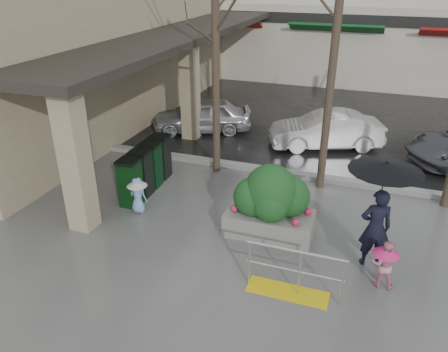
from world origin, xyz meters
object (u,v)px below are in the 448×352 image
Objects in this scene: woman at (380,203)px; handrail at (292,278)px; news_boxes at (146,169)px; car_b at (326,130)px; planter at (271,202)px; car_a at (202,115)px; child_pink at (384,261)px; child_blue at (138,192)px.

handrail is at bearing 30.24° from woman.
car_b is (4.29, 4.99, -0.03)m from news_boxes.
car_b is (0.45, 6.01, -0.22)m from planter.
handrail is 0.51× the size of car_a.
woman is at bearing -71.75° from child_pink.
car_b is at bearing 66.68° from car_a.
child_blue is 0.26× the size of car_b.
woman reaches higher than child_blue.
child_pink is 7.38m from car_b.
car_b is at bearing -118.51° from child_blue.
woman is 9.23m from car_a.
handrail is 2.34m from woman.
car_a is at bearing -48.17° from child_pink.
woman reaches higher than planter.
handrail is 5.60m from news_boxes.
woman is 5.83m from child_blue.
planter is 6.03m from car_b.
handrail is 1.83× the size of child_pink.
child_blue is (-6.00, 0.90, -0.00)m from child_pink.
car_b reaches higher than child_blue.
car_a is (-6.55, 6.45, -0.87)m from woman.
child_pink is 0.27× the size of car_b.
car_b is at bearing 47.38° from news_boxes.
handrail is 1.93× the size of child_blue.
child_pink is 6.73m from news_boxes.
woman reaches higher than news_boxes.
child_pink is at bearing 27.27° from handrail.
planter is 0.54× the size of car_b.
handrail is 0.78× the size of woman.
planter is at bearing -26.90° from woman.
handrail is 4.70m from child_blue.
news_boxes is at bearing 165.13° from planter.
woman reaches higher than child_pink.
news_boxes is at bearing -67.62° from child_blue.
child_pink is at bearing -22.66° from planter.
child_pink is (0.24, -0.67, -0.91)m from woman.
news_boxes is at bearing 148.36° from handrail.
planter is (-2.56, 1.07, 0.27)m from child_pink.
news_boxes is at bearing -30.07° from woman.
handrail is at bearing 161.87° from child_blue.
news_boxes is at bearing -62.30° from car_b.
car_a is (-5.15, 7.96, 0.25)m from handrail.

